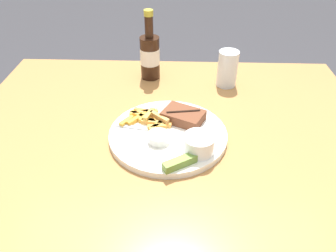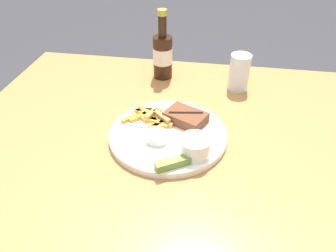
% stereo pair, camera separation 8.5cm
% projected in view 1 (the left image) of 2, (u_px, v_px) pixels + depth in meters
% --- Properties ---
extents(dining_table, '(1.16, 0.93, 0.76)m').
position_uv_depth(dining_table, '(168.00, 163.00, 0.93)').
color(dining_table, '#A87542').
rests_on(dining_table, ground_plane).
extents(dinner_plate, '(0.31, 0.31, 0.02)m').
position_uv_depth(dinner_plate, '(168.00, 135.00, 0.87)').
color(dinner_plate, white).
rests_on(dinner_plate, dining_table).
extents(steak_portion, '(0.13, 0.11, 0.03)m').
position_uv_depth(steak_portion, '(183.00, 116.00, 0.90)').
color(steak_portion, brown).
rests_on(steak_portion, dinner_plate).
extents(fries_pile, '(0.14, 0.11, 0.02)m').
position_uv_depth(fries_pile, '(149.00, 119.00, 0.90)').
color(fries_pile, gold).
rests_on(fries_pile, dinner_plate).
extents(coleslaw_cup, '(0.08, 0.08, 0.05)m').
position_uv_depth(coleslaw_cup, '(199.00, 143.00, 0.78)').
color(coleslaw_cup, white).
rests_on(coleslaw_cup, dinner_plate).
extents(dipping_sauce_cup, '(0.06, 0.06, 0.02)m').
position_uv_depth(dipping_sauce_cup, '(159.00, 137.00, 0.82)').
color(dipping_sauce_cup, silver).
rests_on(dipping_sauce_cup, dinner_plate).
extents(pickle_spear, '(0.08, 0.06, 0.02)m').
position_uv_depth(pickle_spear, '(180.00, 162.00, 0.75)').
color(pickle_spear, olive).
rests_on(pickle_spear, dinner_plate).
extents(fork_utensil, '(0.13, 0.03, 0.00)m').
position_uv_depth(fork_utensil, '(138.00, 128.00, 0.88)').
color(fork_utensil, '#B7B7BC').
rests_on(fork_utensil, dinner_plate).
extents(beer_bottle, '(0.07, 0.07, 0.23)m').
position_uv_depth(beer_bottle, '(150.00, 55.00, 1.10)').
color(beer_bottle, black).
rests_on(beer_bottle, dining_table).
extents(drinking_glass, '(0.07, 0.07, 0.12)m').
position_uv_depth(drinking_glass, '(227.00, 69.00, 1.07)').
color(drinking_glass, silver).
rests_on(drinking_glass, dining_table).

